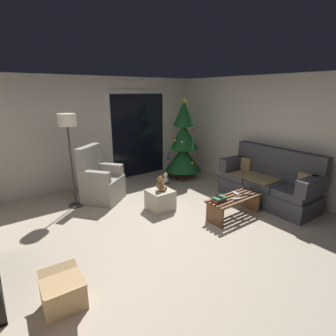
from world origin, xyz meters
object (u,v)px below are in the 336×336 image
teddy_bear_chestnut (161,184)px  book_stack (219,199)px  cardboard_box_open_near_shelf (64,294)px  remote_white (236,193)px  couch (269,183)px  coffee_table (234,203)px  remote_graphite (246,194)px  christmas_tree (184,144)px  teddy_bear_cream_by_tree (165,179)px  cell_phone (219,197)px  armchair (100,182)px  remote_silver (237,199)px  ottoman (160,200)px  floor_lamp (68,129)px

teddy_bear_chestnut → book_stack: bearing=-60.2°
cardboard_box_open_near_shelf → remote_white: bearing=7.2°
couch → coffee_table: 1.09m
book_stack → teddy_bear_chestnut: size_ratio=0.93×
remote_graphite → cardboard_box_open_near_shelf: remote_graphite is taller
book_stack → remote_white: bearing=4.7°
couch → christmas_tree: (-0.45, 2.16, 0.50)m
book_stack → teddy_bear_cream_by_tree: size_ratio=0.93×
cell_phone → cardboard_box_open_near_shelf: size_ratio=0.27×
remote_white → teddy_bear_cream_by_tree: remote_white is taller
couch → coffee_table: size_ratio=1.78×
book_stack → cell_phone: 0.04m
remote_graphite → cardboard_box_open_near_shelf: 3.29m
couch → teddy_bear_chestnut: size_ratio=6.88×
armchair → book_stack: bearing=-57.9°
remote_silver → book_stack: book_stack is taller
coffee_table → book_stack: size_ratio=4.14×
remote_silver → ottoman: remote_silver is taller
armchair → cardboard_box_open_near_shelf: (-1.39, -2.40, -0.24)m
remote_graphite → armchair: bearing=-98.3°
coffee_table → remote_white: (0.13, 0.09, 0.13)m
remote_graphite → cell_phone: cell_phone is taller
coffee_table → floor_lamp: size_ratio=0.62×
teddy_bear_chestnut → cardboard_box_open_near_shelf: (-2.13, -1.31, -0.35)m
cell_phone → armchair: size_ratio=0.13×
remote_silver → remote_white: bearing=149.7°
couch → cell_phone: couch is taller
floor_lamp → teddy_bear_cream_by_tree: bearing=-0.6°
remote_graphite → book_stack: bearing=-59.8°
teddy_bear_chestnut → cell_phone: bearing=-60.5°
cell_phone → teddy_bear_chestnut: bearing=113.6°
floor_lamp → cardboard_box_open_near_shelf: bearing=-109.8°
cell_phone → couch: bearing=-6.3°
remote_silver → armchair: armchair is taller
christmas_tree → ottoman: size_ratio=4.61×
armchair → ottoman: (0.73, -1.08, -0.21)m
remote_graphite → remote_white: same height
remote_white → armchair: 2.67m
remote_white → ottoman: size_ratio=0.35×
coffee_table → remote_graphite: size_ratio=7.05×
armchair → teddy_bear_chestnut: size_ratio=3.96×
couch → remote_silver: size_ratio=12.58×
remote_silver → ottoman: bearing=-125.9°
coffee_table → book_stack: (-0.36, 0.05, 0.16)m
christmas_tree → cardboard_box_open_near_shelf: (-3.65, -2.51, -0.74)m
coffee_table → book_stack: 0.39m
teddy_bear_cream_by_tree → cardboard_box_open_near_shelf: 3.86m
teddy_bear_chestnut → teddy_bear_cream_by_tree: teddy_bear_chestnut is taller
remote_graphite → book_stack: (-0.60, 0.11, 0.03)m
floor_lamp → cell_phone: bearing=-49.2°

